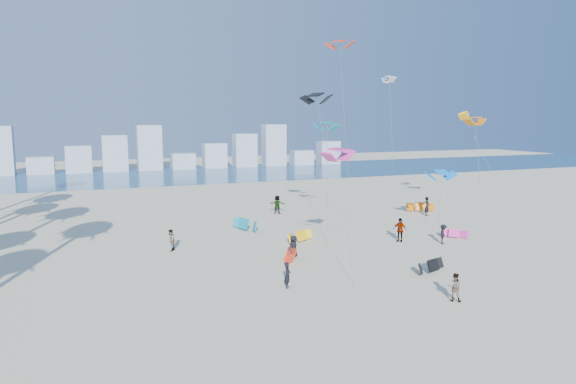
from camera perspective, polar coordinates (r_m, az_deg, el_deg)
name	(u,v)px	position (r m, az deg, el deg)	size (l,w,h in m)	color
ground	(361,349)	(23.50, 8.02, -16.60)	(220.00, 220.00, 0.00)	beige
ocean	(149,176)	(91.62, -14.89, 1.72)	(220.00, 220.00, 0.00)	navy
kitesurfer_near	(288,275)	(30.61, -0.05, -9.04)	(0.56, 0.36, 1.52)	black
kitesurfer_mid	(455,287)	(29.87, 17.72, -9.85)	(0.75, 0.59, 1.55)	gray
kitesurfers_far	(327,220)	(45.81, 4.24, -3.11)	(27.09, 18.21, 1.91)	black
grounded_kites	(343,231)	(43.82, 5.99, -4.25)	(22.64, 20.29, 1.01)	red
flying_kites	(395,108)	(49.05, 11.56, 8.99)	(27.20, 25.20, 17.76)	#EF35A8
distant_skyline	(135,154)	(101.14, -16.31, 3.99)	(85.00, 3.00, 8.40)	#9EADBF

